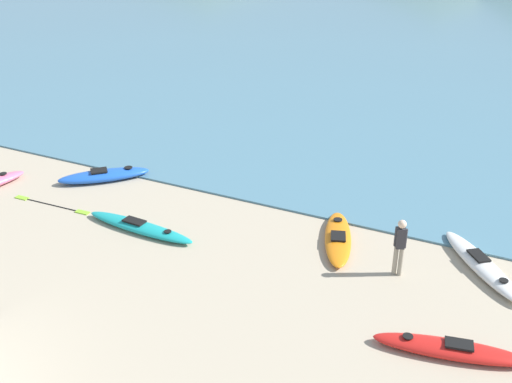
{
  "coord_description": "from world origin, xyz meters",
  "views": [
    {
      "loc": [
        9.22,
        -4.27,
        8.23
      ],
      "look_at": [
        2.07,
        10.16,
        0.5
      ],
      "focal_mm": 42.0,
      "sensor_mm": 36.0,
      "label": 1
    }
  ],
  "objects_px": {
    "kayak_on_sand_3": "(338,238)",
    "kayak_on_sand_5": "(104,175)",
    "kayak_on_sand_1": "(450,349)",
    "person_near_waterline": "(400,244)",
    "kayak_on_sand_2": "(140,227)",
    "kayak_on_sand_4": "(481,265)",
    "loose_paddle": "(52,205)"
  },
  "relations": [
    {
      "from": "kayak_on_sand_5",
      "to": "kayak_on_sand_2",
      "type": "bearing_deg",
      "value": -36.17
    },
    {
      "from": "kayak_on_sand_1",
      "to": "loose_paddle",
      "type": "xyz_separation_m",
      "value": [
        -12.05,
        1.49,
        -0.13
      ]
    },
    {
      "from": "kayak_on_sand_5",
      "to": "loose_paddle",
      "type": "height_order",
      "value": "kayak_on_sand_5"
    },
    {
      "from": "kayak_on_sand_2",
      "to": "person_near_waterline",
      "type": "distance_m",
      "value": 7.1
    },
    {
      "from": "kayak_on_sand_1",
      "to": "kayak_on_sand_2",
      "type": "relative_size",
      "value": 0.88
    },
    {
      "from": "kayak_on_sand_5",
      "to": "person_near_waterline",
      "type": "height_order",
      "value": "person_near_waterline"
    },
    {
      "from": "kayak_on_sand_4",
      "to": "person_near_waterline",
      "type": "relative_size",
      "value": 2.01
    },
    {
      "from": "kayak_on_sand_2",
      "to": "kayak_on_sand_3",
      "type": "xyz_separation_m",
      "value": [
        5.17,
        1.86,
        0.0
      ]
    },
    {
      "from": "kayak_on_sand_1",
      "to": "kayak_on_sand_5",
      "type": "xyz_separation_m",
      "value": [
        -11.78,
        3.65,
        0.04
      ]
    },
    {
      "from": "kayak_on_sand_3",
      "to": "loose_paddle",
      "type": "distance_m",
      "value": 8.7
    },
    {
      "from": "kayak_on_sand_2",
      "to": "kayak_on_sand_3",
      "type": "relative_size",
      "value": 1.19
    },
    {
      "from": "loose_paddle",
      "to": "person_near_waterline",
      "type": "bearing_deg",
      "value": 5.15
    },
    {
      "from": "kayak_on_sand_1",
      "to": "loose_paddle",
      "type": "bearing_deg",
      "value": 172.95
    },
    {
      "from": "kayak_on_sand_3",
      "to": "kayak_on_sand_5",
      "type": "relative_size",
      "value": 1.14
    },
    {
      "from": "kayak_on_sand_2",
      "to": "kayak_on_sand_4",
      "type": "xyz_separation_m",
      "value": [
        8.82,
        2.17,
        0.02
      ]
    },
    {
      "from": "kayak_on_sand_5",
      "to": "person_near_waterline",
      "type": "distance_m",
      "value": 10.17
    },
    {
      "from": "kayak_on_sand_1",
      "to": "person_near_waterline",
      "type": "height_order",
      "value": "person_near_waterline"
    },
    {
      "from": "kayak_on_sand_3",
      "to": "person_near_waterline",
      "type": "height_order",
      "value": "person_near_waterline"
    },
    {
      "from": "kayak_on_sand_2",
      "to": "kayak_on_sand_3",
      "type": "height_order",
      "value": "kayak_on_sand_3"
    },
    {
      "from": "person_near_waterline",
      "to": "kayak_on_sand_3",
      "type": "bearing_deg",
      "value": 155.29
    },
    {
      "from": "loose_paddle",
      "to": "kayak_on_sand_2",
      "type": "bearing_deg",
      "value": -1.61
    },
    {
      "from": "person_near_waterline",
      "to": "loose_paddle",
      "type": "relative_size",
      "value": 0.54
    },
    {
      "from": "kayak_on_sand_1",
      "to": "person_near_waterline",
      "type": "xyz_separation_m",
      "value": [
        -1.71,
        2.42,
        0.72
      ]
    },
    {
      "from": "loose_paddle",
      "to": "kayak_on_sand_4",
      "type": "bearing_deg",
      "value": 9.67
    },
    {
      "from": "kayak_on_sand_1",
      "to": "kayak_on_sand_5",
      "type": "bearing_deg",
      "value": 162.77
    },
    {
      "from": "kayak_on_sand_5",
      "to": "person_near_waterline",
      "type": "relative_size",
      "value": 1.76
    },
    {
      "from": "kayak_on_sand_3",
      "to": "kayak_on_sand_4",
      "type": "height_order",
      "value": "kayak_on_sand_4"
    },
    {
      "from": "kayak_on_sand_3",
      "to": "person_near_waterline",
      "type": "bearing_deg",
      "value": -24.71
    },
    {
      "from": "person_near_waterline",
      "to": "loose_paddle",
      "type": "distance_m",
      "value": 10.42
    },
    {
      "from": "kayak_on_sand_1",
      "to": "kayak_on_sand_5",
      "type": "distance_m",
      "value": 12.34
    },
    {
      "from": "kayak_on_sand_3",
      "to": "loose_paddle",
      "type": "relative_size",
      "value": 1.08
    },
    {
      "from": "kayak_on_sand_4",
      "to": "loose_paddle",
      "type": "bearing_deg",
      "value": -170.33
    }
  ]
}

